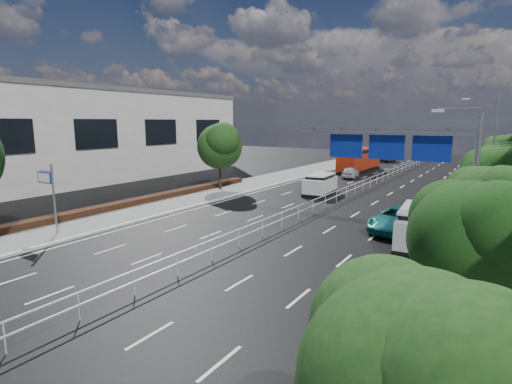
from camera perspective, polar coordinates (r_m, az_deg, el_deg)
The scene contains 29 objects.
ground at distance 18.99m, azimuth -9.47°, elevation -10.92°, with size 160.00×160.00×0.00m, color black.
sidewalk_near at distance 27.69m, azimuth -27.59°, elevation -5.08°, with size 5.00×140.00×0.14m, color slate.
sidewalk_far at distance 14.73m, azimuth 28.35°, elevation -18.21°, with size 5.00×140.00×0.14m, color slate.
kerb_near at distance 25.61m, azimuth -24.76°, elevation -6.02°, with size 0.25×140.00×0.15m, color silver.
kerb_far at distance 15.01m, azimuth 18.39°, elevation -16.91°, with size 0.25×140.00×0.15m, color silver.
median_fence at distance 38.08m, azimuth 13.65°, elevation 0.35°, with size 0.05×85.00×1.02m.
hedge_near at distance 31.73m, azimuth -21.49°, elevation -2.28°, with size 1.00×36.00×0.44m, color black.
toilet_sign at distance 26.67m, azimuth -27.50°, elevation 0.70°, with size 1.62×0.18×4.34m.
overhead_gantry at distance 23.78m, azimuth 19.83°, elevation 6.70°, with size 10.24×0.38×7.45m.
streetlight_far at distance 39.18m, azimuth 30.45°, elevation 6.42°, with size 2.78×2.40×9.00m.
near_building at distance 52.27m, azimuth -21.21°, elevation 7.45°, with size 12.00×38.00×10.00m, color #BCB8A9.
near_tree_back at distance 39.27m, azimuth -5.18°, elevation 6.88°, with size 4.84×4.51×6.69m.
far_tree_a at distance 6.09m, azimuth 22.33°, elevation -23.10°, with size 3.52×3.28×5.02m.
far_tree_b at distance 13.00m, azimuth 28.36°, elevation -5.10°, with size 3.74×3.49×5.23m.
far_tree_c at distance 20.38m, azimuth 29.92°, elevation -0.69°, with size 3.52×3.28×4.94m.
far_tree_d at distance 27.77m, azimuth 30.75°, elevation 2.30°, with size 3.85×3.59×5.34m.
far_tree_e at distance 35.25m, azimuth 31.16°, elevation 3.40°, with size 3.63×3.38×5.13m.
far_tree_f at distance 42.73m, azimuth 31.43°, elevation 4.20°, with size 3.52×3.28×5.02m.
far_tree_g at distance 50.19m, azimuth 31.67°, elevation 5.14°, with size 3.96×3.69×5.45m.
far_tree_h at distance 57.70m, azimuth 31.78°, elevation 5.24°, with size 3.41×3.18×4.91m.
white_minivan at distance 37.59m, azimuth 9.15°, elevation 1.05°, with size 2.20×4.58×1.94m.
red_bus at distance 56.07m, azimuth 14.53°, elevation 4.52°, with size 2.73×10.72×3.19m.
near_car_silver at distance 49.71m, azimuth 13.35°, elevation 2.75°, with size 1.59×3.95×1.35m, color #A6A8AE.
near_car_dark at distance 71.39m, azimuth 18.37°, elevation 4.70°, with size 1.56×4.49×1.48m, color black.
silver_minivan at distance 23.52m, azimuth 22.54°, elevation -4.70°, with size 2.68×5.44×2.19m.
parked_car_teal at distance 26.40m, azimuth 19.63°, elevation -3.70°, with size 2.47×5.35×1.49m, color #1C7E7E.
parked_car_dark at distance 32.88m, azimuth 25.45°, elevation -1.44°, with size 2.13×5.25×1.52m, color black.
pedestrian_a at distance 24.04m, azimuth 25.89°, elevation -4.67°, with size 0.67×0.44×1.85m, color gray.
pedestrian_b at distance 36.98m, azimuth 29.17°, elevation -0.07°, with size 0.91×0.71×1.87m, color gray.
Camera 1 is at (11.96, -13.12, 6.75)m, focal length 28.00 mm.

